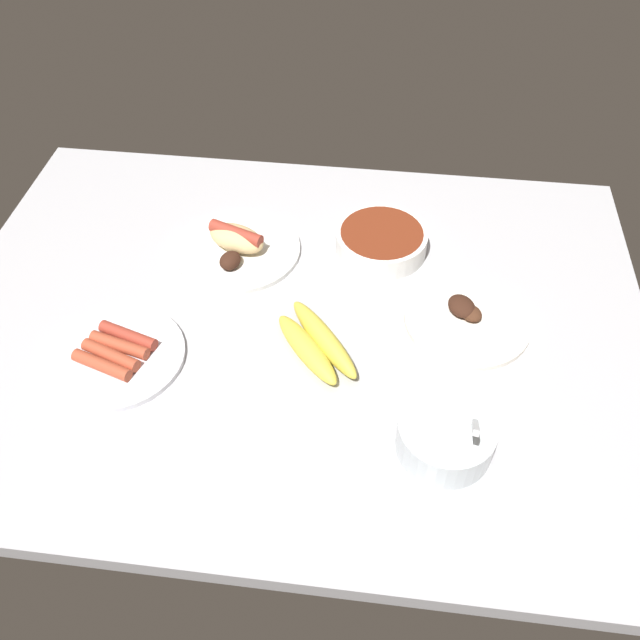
{
  "coord_description": "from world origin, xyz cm",
  "views": [
    {
      "loc": [
        13.94,
        -76.68,
        83.19
      ],
      "look_at": [
        4.91,
        -2.91,
        3.0
      ],
      "focal_mm": 37.51,
      "sensor_mm": 36.0,
      "label": 1
    }
  ],
  "objects_px": {
    "bowl_coleslaw": "(446,435)",
    "plate_hotdog_assembled": "(237,245)",
    "plate_grilled_meat": "(467,318)",
    "banana_bunch": "(316,343)",
    "plate_sausages": "(117,354)",
    "bowl_chili": "(381,240)"
  },
  "relations": [
    {
      "from": "bowl_coleslaw",
      "to": "plate_hotdog_assembled",
      "type": "relative_size",
      "value": 0.63
    },
    {
      "from": "plate_hotdog_assembled",
      "to": "plate_grilled_meat",
      "type": "distance_m",
      "value": 0.44
    },
    {
      "from": "banana_bunch",
      "to": "bowl_coleslaw",
      "type": "relative_size",
      "value": 1.26
    },
    {
      "from": "banana_bunch",
      "to": "plate_sausages",
      "type": "distance_m",
      "value": 0.32
    },
    {
      "from": "plate_sausages",
      "to": "plate_grilled_meat",
      "type": "xyz_separation_m",
      "value": [
        0.56,
        0.15,
        -0.0
      ]
    },
    {
      "from": "banana_bunch",
      "to": "bowl_chili",
      "type": "height_order",
      "value": "bowl_chili"
    },
    {
      "from": "plate_sausages",
      "to": "plate_hotdog_assembled",
      "type": "relative_size",
      "value": 0.93
    },
    {
      "from": "bowl_coleslaw",
      "to": "plate_grilled_meat",
      "type": "height_order",
      "value": "bowl_coleslaw"
    },
    {
      "from": "banana_bunch",
      "to": "plate_hotdog_assembled",
      "type": "distance_m",
      "value": 0.28
    },
    {
      "from": "bowl_chili",
      "to": "plate_grilled_meat",
      "type": "xyz_separation_m",
      "value": [
        0.16,
        -0.17,
        -0.02
      ]
    },
    {
      "from": "banana_bunch",
      "to": "plate_grilled_meat",
      "type": "relative_size",
      "value": 0.87
    },
    {
      "from": "bowl_chili",
      "to": "plate_sausages",
      "type": "distance_m",
      "value": 0.51
    },
    {
      "from": "bowl_chili",
      "to": "bowl_coleslaw",
      "type": "bearing_deg",
      "value": -74.56
    },
    {
      "from": "banana_bunch",
      "to": "plate_hotdog_assembled",
      "type": "bearing_deg",
      "value": 128.46
    },
    {
      "from": "banana_bunch",
      "to": "plate_sausages",
      "type": "xyz_separation_m",
      "value": [
        -0.32,
        -0.05,
        -0.01
      ]
    },
    {
      "from": "bowl_coleslaw",
      "to": "plate_grilled_meat",
      "type": "bearing_deg",
      "value": 81.1
    },
    {
      "from": "banana_bunch",
      "to": "bowl_chili",
      "type": "relative_size",
      "value": 1.09
    },
    {
      "from": "bowl_coleslaw",
      "to": "plate_sausages",
      "type": "distance_m",
      "value": 0.53
    },
    {
      "from": "bowl_coleslaw",
      "to": "plate_grilled_meat",
      "type": "relative_size",
      "value": 0.7
    },
    {
      "from": "plate_hotdog_assembled",
      "to": "banana_bunch",
      "type": "bearing_deg",
      "value": -51.54
    },
    {
      "from": "bowl_chili",
      "to": "bowl_coleslaw",
      "type": "height_order",
      "value": "bowl_coleslaw"
    },
    {
      "from": "plate_grilled_meat",
      "to": "plate_sausages",
      "type": "bearing_deg",
      "value": -165.06
    }
  ]
}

